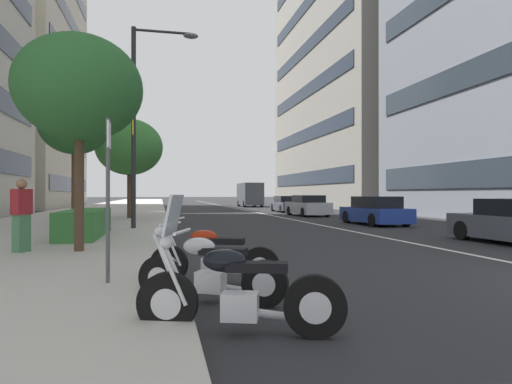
{
  "coord_description": "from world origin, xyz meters",
  "views": [
    {
      "loc": [
        -4.89,
        7.42,
        1.49
      ],
      "look_at": [
        14.85,
        3.13,
        1.57
      ],
      "focal_mm": 30.82,
      "sensor_mm": 36.0,
      "label": 1
    }
  ],
  "objects": [
    {
      "name": "delivery_van_ahead",
      "position": [
        44.41,
        -2.58,
        1.44
      ],
      "size": [
        5.4,
        2.2,
        2.7
      ],
      "rotation": [
        0.0,
        0.0,
        -0.0
      ],
      "color": "#4C5156",
      "rests_on": "ground"
    },
    {
      "name": "motorcycle_under_tarp",
      "position": [
        1.08,
        6.78,
        0.41
      ],
      "size": [
        1.11,
        1.95,
        1.09
      ],
      "rotation": [
        0.0,
        0.0,
        1.08
      ],
      "color": "black",
      "rests_on": "ground"
    },
    {
      "name": "lane_centre_stripe",
      "position": [
        35.0,
        0.0,
        0.0
      ],
      "size": [
        110.0,
        0.16,
        0.01
      ],
      "primitive_type": "cube",
      "color": "silver",
      "rests_on": "ground"
    },
    {
      "name": "motorcycle_mid_row",
      "position": [
        -0.34,
        6.64,
        0.44
      ],
      "size": [
        0.88,
        2.15,
        1.49
      ],
      "rotation": [
        0.0,
        0.0,
        1.26
      ],
      "color": "black",
      "rests_on": "ground"
    },
    {
      "name": "sidewalk_right_plaza",
      "position": [
        30.0,
        11.55,
        0.07
      ],
      "size": [
        160.0,
        8.97,
        0.15
      ],
      "primitive_type": "cube",
      "color": "#B2ADA3",
      "rests_on": "ground"
    },
    {
      "name": "street_tree_far_plaza",
      "position": [
        13.58,
        10.76,
        4.18
      ],
      "size": [
        2.71,
        2.71,
        5.21
      ],
      "color": "#473323",
      "rests_on": "sidewalk_right_plaza"
    },
    {
      "name": "car_approaching_light",
      "position": [
        23.24,
        -2.28,
        0.65
      ],
      "size": [
        4.22,
        2.01,
        1.39
      ],
      "rotation": [
        0.0,
        0.0,
        0.05
      ],
      "color": "#B7B7BC",
      "rests_on": "ground"
    },
    {
      "name": "pedestrian_on_plaza",
      "position": [
        6.15,
        10.56,
        1.0
      ],
      "size": [
        0.48,
        0.44,
        1.68
      ],
      "rotation": [
        0.0,
        0.0,
        1.0
      ],
      "color": "#3F724C",
      "rests_on": "sidewalk_right_plaza"
    },
    {
      "name": "office_tower_mid_left",
      "position": [
        43.35,
        -16.47,
        20.47
      ],
      "size": [
        28.35,
        14.9,
        40.95
      ],
      "color": "gray",
      "rests_on": "ground"
    },
    {
      "name": "car_following_behind",
      "position": [
        14.55,
        -2.69,
        0.63
      ],
      "size": [
        4.19,
        1.93,
        1.36
      ],
      "rotation": [
        0.0,
        0.0,
        0.02
      ],
      "color": "navy",
      "rests_on": "ground"
    },
    {
      "name": "motorcycle_by_sign_pole",
      "position": [
        2.29,
        6.59,
        0.41
      ],
      "size": [
        0.91,
        2.07,
        1.09
      ],
      "rotation": [
        0.0,
        0.0,
        1.23
      ],
      "color": "black",
      "rests_on": "ground"
    },
    {
      "name": "parking_sign_by_curb",
      "position": [
        2.05,
        8.2,
        1.64
      ],
      "size": [
        0.32,
        0.06,
        2.48
      ],
      "color": "#47494C",
      "rests_on": "sidewalk_right_plaza"
    },
    {
      "name": "street_tree_by_lamp_post",
      "position": [
        6.04,
        9.29,
        3.96
      ],
      "size": [
        2.91,
        2.91,
        5.06
      ],
      "color": "#473323",
      "rests_on": "sidewalk_right_plaza"
    },
    {
      "name": "clipped_hedge_bed",
      "position": [
        9.87,
        9.77,
        0.56
      ],
      "size": [
        4.4,
        1.1,
        0.83
      ],
      "primitive_type": "cube",
      "color": "#337033",
      "rests_on": "sidewalk_right_plaza"
    },
    {
      "name": "car_mid_block_traffic",
      "position": [
        29.91,
        -2.79,
        0.62
      ],
      "size": [
        4.74,
        2.05,
        1.31
      ],
      "rotation": [
        0.0,
        0.0,
        -0.03
      ],
      "color": "#4C515B",
      "rests_on": "ground"
    },
    {
      "name": "street_lamp_with_banners",
      "position": [
        12.87,
        8.07,
        4.88
      ],
      "size": [
        1.26,
        2.61,
        7.87
      ],
      "color": "#232326",
      "rests_on": "sidewalk_right_plaza"
    },
    {
      "name": "street_tree_near_plaza_corner",
      "position": [
        20.27,
        9.12,
        4.07
      ],
      "size": [
        3.65,
        3.65,
        5.47
      ],
      "color": "#473323",
      "rests_on": "sidewalk_right_plaza"
    }
  ]
}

